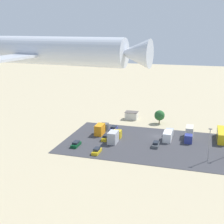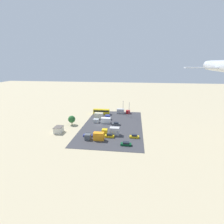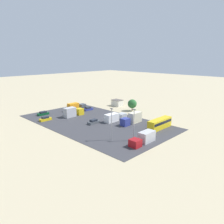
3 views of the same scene
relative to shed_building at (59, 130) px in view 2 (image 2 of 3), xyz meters
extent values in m
plane|color=tan|center=(-12.24, 16.73, -1.44)|extent=(400.00, 400.00, 0.00)
cube|color=#38383D|center=(-12.24, 24.26, -1.40)|extent=(54.18, 30.50, 0.08)
cube|color=silver|center=(0.00, 0.00, -0.07)|extent=(4.55, 3.40, 2.74)
cube|color=#59514C|center=(0.00, 0.00, 1.36)|extent=(4.79, 3.64, 0.12)
cube|color=gold|center=(-32.22, 14.54, 0.24)|extent=(2.53, 10.17, 3.19)
cube|color=black|center=(-32.22, 14.54, 0.81)|extent=(2.57, 9.76, 0.89)
cube|color=#4C5156|center=(-13.40, 25.94, -0.92)|extent=(1.79, 4.26, 0.87)
cube|color=#1E232D|center=(-13.40, 25.94, -0.17)|extent=(1.50, 2.38, 0.63)
cube|color=gold|center=(1.70, 35.63, -0.92)|extent=(1.72, 4.19, 0.88)
cube|color=#1E232D|center=(1.70, 35.63, -0.15)|extent=(1.44, 2.35, 0.65)
cube|color=gold|center=(2.50, 24.73, -0.88)|extent=(1.71, 4.22, 0.95)
cube|color=#1E232D|center=(2.50, 24.73, -0.06)|extent=(1.44, 2.37, 0.70)
cube|color=#0C4723|center=(9.37, 32.38, -0.94)|extent=(1.81, 4.32, 0.83)
cube|color=#1E232D|center=(9.37, 32.38, -0.22)|extent=(1.52, 2.42, 0.61)
cube|color=navy|center=(2.79, 15.06, -0.95)|extent=(1.90, 4.15, 0.81)
cube|color=#1E232D|center=(2.79, 15.06, -0.25)|extent=(1.60, 2.33, 0.60)
cube|color=navy|center=(-22.46, 19.99, -0.10)|extent=(2.32, 2.74, 2.50)
cube|color=beige|center=(-22.46, 14.81, 0.43)|extent=(2.32, 4.87, 3.58)
cube|color=#4C5156|center=(5.90, 15.80, -0.17)|extent=(2.40, 2.51, 2.37)
cube|color=orange|center=(5.90, 20.55, 0.34)|extent=(2.40, 4.47, 3.39)
cube|color=gold|center=(-0.44, 22.03, -0.11)|extent=(2.57, 2.44, 2.49)
cube|color=#B2B2B7|center=(-0.44, 26.63, 0.43)|extent=(2.57, 4.33, 3.56)
cube|color=maroon|center=(-35.78, 31.33, -0.35)|extent=(2.60, 2.60, 2.01)
cube|color=#B2B2B7|center=(-35.78, 26.41, 0.08)|extent=(2.60, 4.63, 2.87)
cube|color=#ADB2B7|center=(-16.12, 14.58, -0.36)|extent=(2.47, 2.87, 1.98)
cube|color=white|center=(-16.12, 20.00, 0.06)|extent=(2.47, 5.09, 2.83)
cylinder|color=brown|center=(-11.07, 2.54, -0.62)|extent=(0.36, 0.36, 1.62)
sphere|color=#28602D|center=(-11.07, 2.54, 1.60)|extent=(3.77, 3.77, 3.77)
cylinder|color=gray|center=(-28.20, 32.21, 2.98)|extent=(0.20, 0.20, 8.67)
cube|color=#4C4C51|center=(-28.20, 32.21, 7.49)|extent=(0.90, 0.28, 0.20)
cylinder|color=gray|center=(-32.73, 28.27, 2.91)|extent=(0.20, 0.20, 8.54)
cube|color=#4C4C51|center=(-32.73, 28.27, 7.36)|extent=(0.90, 0.28, 0.20)
cylinder|color=silver|center=(0.50, 67.82, 29.32)|extent=(30.54, 6.71, 4.33)
cone|color=silver|center=(-15.89, 69.12, 29.32)|extent=(5.07, 4.48, 4.11)
cube|color=silver|center=(0.50, 67.82, 28.67)|extent=(6.38, 27.51, 0.36)
camera|label=1|loc=(-25.59, 112.34, 32.93)|focal=50.00mm
camera|label=2|loc=(73.11, 35.00, 30.85)|focal=28.00mm
camera|label=3|loc=(-67.80, 72.23, 21.10)|focal=35.00mm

